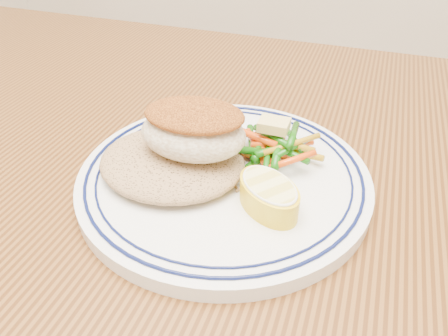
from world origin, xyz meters
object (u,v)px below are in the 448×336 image
rice_pilaf (172,159)px  dining_table (195,263)px  plate (224,177)px  lemon_wedge (269,194)px  fish_fillet (193,129)px  vegetable_pile (271,148)px

rice_pilaf → dining_table: bearing=-26.5°
plate → dining_table: bearing=-134.4°
dining_table → lemon_wedge: size_ratio=17.61×
rice_pilaf → fish_fillet: fish_fillet is taller
dining_table → rice_pilaf: (-0.02, 0.01, 0.13)m
fish_fillet → lemon_wedge: (0.08, -0.03, -0.03)m
vegetable_pile → plate: bearing=-134.8°
rice_pilaf → vegetable_pile: vegetable_pile is taller
fish_fillet → lemon_wedge: fish_fillet is taller
dining_table → fish_fillet: fish_fillet is taller
fish_fillet → lemon_wedge: 0.09m
plate → lemon_wedge: size_ratio=3.31×
dining_table → lemon_wedge: (0.08, -0.01, 0.13)m
fish_fillet → rice_pilaf: bearing=-156.0°
dining_table → lemon_wedge: bearing=-7.3°
dining_table → fish_fillet: size_ratio=14.50×
plate → rice_pilaf: 0.05m
plate → lemon_wedge: bearing=-33.7°
fish_fillet → dining_table: bearing=-81.7°
lemon_wedge → dining_table: bearing=172.7°
vegetable_pile → lemon_wedge: size_ratio=1.34×
dining_table → rice_pilaf: rice_pilaf is taller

